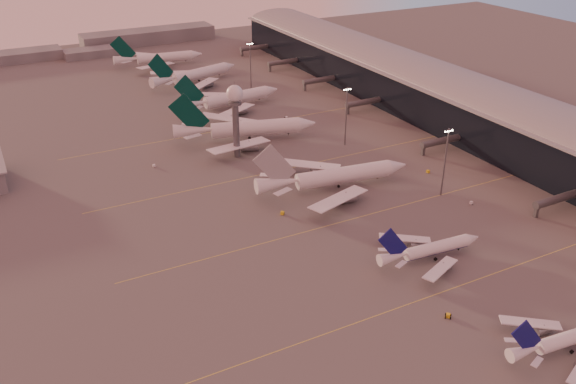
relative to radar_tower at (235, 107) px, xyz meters
name	(u,v)px	position (x,y,z in m)	size (l,w,h in m)	color
ground	(415,333)	(-5.00, -120.00, -20.95)	(700.00, 700.00, 0.00)	#595656
taxiway_markings	(381,209)	(25.00, -64.00, -20.94)	(180.00, 185.25, 0.02)	gold
terminal	(454,101)	(102.88, -9.91, -10.43)	(57.00, 362.00, 23.04)	black
radar_tower	(235,107)	(0.00, 0.00, 0.00)	(6.40, 6.40, 31.10)	#54575C
mast_b	(445,159)	(50.00, -65.00, -7.21)	(3.60, 0.56, 25.00)	#54575C
mast_c	(346,114)	(45.00, -10.00, -7.21)	(3.60, 0.56, 25.00)	#54575C
mast_d	(250,64)	(43.00, 80.00, -7.21)	(3.60, 0.56, 25.00)	#54575C
distant_horizon	(110,43)	(-2.38, 205.14, -17.06)	(165.00, 37.50, 9.00)	slate
narrowbody_near	(565,342)	(21.93, -141.08, -18.32)	(33.27, 26.45, 13.01)	white
narrowbody_mid	(430,251)	(19.54, -95.53, -18.16)	(35.24, 28.05, 13.76)	white
widebody_white	(334,180)	(19.20, -43.11, -17.36)	(58.73, 46.76, 20.72)	white
greentail_a	(246,131)	(10.57, 14.16, -16.97)	(60.51, 48.20, 22.54)	white
greentail_b	(230,101)	(20.92, 56.27, -17.36)	(55.91, 44.96, 20.32)	white
greentail_c	(195,77)	(20.35, 103.97, -17.33)	(54.91, 43.73, 20.48)	white
greentail_d	(159,60)	(13.76, 148.85, -17.48)	(53.89, 43.29, 19.61)	white
gsv_tug_mid	(448,316)	(6.33, -119.02, -20.44)	(3.93, 3.89, 0.99)	yellow
gsv_truck_b	(472,201)	(54.99, -75.22, -19.88)	(5.51, 3.06, 2.11)	silver
gsv_truck_c	(283,211)	(-5.81, -51.36, -19.76)	(5.60, 5.53, 2.34)	yellow
gsv_catering_b	(429,168)	(58.16, -48.24, -18.87)	(5.38, 3.09, 4.16)	yellow
gsv_truck_d	(153,164)	(-32.76, 5.87, -19.86)	(2.09, 5.31, 2.13)	silver
gsv_tug_hangar	(287,118)	(38.11, 29.74, -20.41)	(4.06, 2.92, 1.05)	silver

